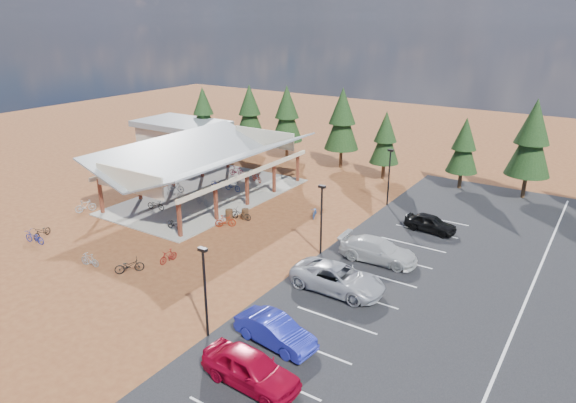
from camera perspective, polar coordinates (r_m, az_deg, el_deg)
The scene contains 39 objects.
ground at distance 37.94m, azimuth -4.48°, elevation -5.09°, with size 140.00×140.00×0.00m, color brown.
asphalt_lot at distance 34.14m, azimuth 24.92°, elevation -10.03°, with size 27.00×44.00×0.04m, color black.
concrete_pad at distance 48.90m, azimuth -8.79°, elevation 0.63°, with size 10.60×18.60×0.10m, color gray.
bike_pavilion at distance 47.80m, azimuth -9.03°, elevation 4.90°, with size 11.65×19.40×4.97m.
outbuilding at distance 65.37m, azimuth -11.69°, elevation 7.15°, with size 11.00×7.00×3.90m.
lamp_post_0 at distance 26.92m, azimuth -9.22°, elevation -9.29°, with size 0.50×0.25×5.14m.
lamp_post_1 at distance 35.74m, azimuth 3.73°, elevation -1.49°, with size 0.50×0.25×5.14m.
lamp_post_2 at distance 46.03m, azimuth 11.17°, elevation 3.09°, with size 0.50×0.25×5.14m.
trash_bin_0 at distance 42.92m, azimuth -6.56°, elevation -1.47°, with size 0.60×0.60×0.90m, color #462D19.
trash_bin_1 at distance 42.91m, azimuth -4.77°, elevation -1.41°, with size 0.60×0.60×0.90m, color #462D19.
pine_0 at distance 66.53m, azimuth -9.39°, elevation 9.89°, with size 3.33×3.33×7.76m.
pine_1 at distance 63.87m, azimuth -4.28°, elevation 9.99°, with size 3.56×3.56×8.29m.
pine_2 at distance 60.72m, azimuth -0.13°, elevation 9.69°, with size 3.68×3.68×8.57m.
pine_3 at distance 56.83m, azimuth 6.04°, elevation 9.06°, with size 3.80×3.80×8.86m.
pine_4 at distance 53.55m, azimuth 10.76°, elevation 6.94°, with size 3.03×3.03×7.06m.
pine_5 at distance 52.30m, azimuth 18.98°, elevation 5.88°, with size 3.02×3.02×7.04m.
pine_6 at distance 51.35m, azimuth 25.48°, elevation 6.34°, with size 3.97×3.97×9.24m.
bike_0 at distance 46.04m, azimuth -14.48°, elevation -0.35°, with size 0.61×1.74×0.91m, color black.
bike_1 at distance 50.20m, azimuth -12.39°, elevation 1.63°, with size 0.52×1.86×1.11m, color gray.
bike_2 at distance 51.04m, azimuth -7.89°, elevation 2.05°, with size 0.55×1.59×0.83m, color navy.
bike_3 at distance 54.48m, azimuth -5.74°, elevation 3.39°, with size 0.48×1.70×1.02m, color maroon.
bike_4 at distance 41.26m, azimuth -12.48°, elevation -2.50°, with size 0.67×1.92×1.01m, color black.
bike_5 at distance 46.23m, azimuth -9.49°, elevation 0.20°, with size 0.49×1.75×1.05m, color gray.
bike_6 at distance 49.68m, azimuth -6.16°, elevation 1.69°, with size 0.62×1.79×0.94m, color navy.
bike_7 at distance 52.25m, azimuth -3.51°, elevation 2.72°, with size 0.47×1.65×0.99m, color #9E2917.
bike_8 at distance 43.56m, azimuth -25.66°, elevation -3.06°, with size 0.61×1.74×0.91m, color black.
bike_9 at distance 47.65m, azimuth -21.58°, elevation -0.48°, with size 0.51×1.79×1.08m, color gray.
bike_10 at distance 42.68m, azimuth -26.36°, elevation -3.57°, with size 0.66×1.90×1.00m, color navy.
bike_11 at distance 36.38m, azimuth -13.16°, elevation -5.92°, with size 0.44×1.55×0.93m, color maroon.
bike_12 at distance 35.65m, azimuth -17.22°, elevation -6.82°, with size 0.66×1.91×1.00m, color black.
bike_13 at distance 37.42m, azimuth -21.17°, elevation -6.05°, with size 0.44×1.55×0.93m, color gray.
bike_14 at distance 43.27m, azimuth 2.99°, elevation -1.20°, with size 0.57×1.64×0.86m, color navy.
bike_15 at distance 41.49m, azimuth -6.97°, elevation -2.17°, with size 0.47×1.68×1.01m, color maroon.
bike_16 at distance 42.81m, azimuth -5.23°, elevation -1.41°, with size 0.65×1.88×0.99m, color black.
car_0 at distance 24.63m, azimuth -4.18°, elevation -17.99°, with size 1.98×4.91×1.67m, color #A00522.
car_1 at distance 27.13m, azimuth -1.43°, elevation -14.18°, with size 1.59×4.55×1.50m, color #1D259F.
car_2 at distance 31.94m, azimuth 5.56°, elevation -8.48°, with size 2.71×5.87×1.63m, color #A7A9B0.
car_3 at distance 35.96m, azimuth 9.99°, elevation -5.36°, with size 2.20×5.42×1.57m, color #BBBBBB.
car_4 at distance 41.74m, azimuth 15.55°, elevation -2.33°, with size 1.62×4.01×1.37m, color black.
Camera 1 is at (21.28, -27.05, 15.98)m, focal length 32.00 mm.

